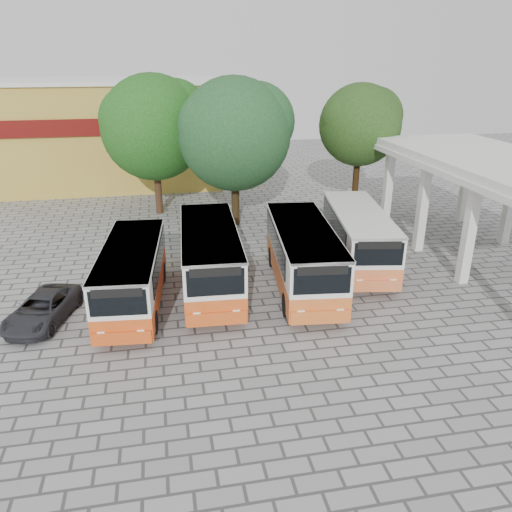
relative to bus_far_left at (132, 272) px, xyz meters
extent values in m
plane|color=gray|center=(7.35, -2.30, -1.56)|extent=(90.00, 90.00, 0.00)
cube|color=silver|center=(15.20, 8.20, 0.94)|extent=(0.45, 0.45, 5.00)
cube|color=silver|center=(20.50, 8.20, 0.94)|extent=(0.45, 0.45, 5.00)
cube|color=silver|center=(17.85, 1.70, 3.64)|extent=(6.60, 15.60, 0.40)
cube|color=silver|center=(17.85, 1.70, 3.29)|extent=(6.80, 15.80, 0.30)
cube|color=#AC8E31|center=(-3.65, 23.70, 2.44)|extent=(20.00, 10.00, 8.00)
cube|color=#590C0A|center=(-3.65, 18.60, 3.64)|extent=(20.00, 0.20, 1.20)
cube|color=silver|center=(-3.65, 23.70, 6.59)|extent=(20.40, 10.40, 0.30)
cube|color=#D14811|center=(0.00, 0.01, -0.72)|extent=(2.85, 7.58, 0.97)
cube|color=white|center=(0.00, 0.01, 0.45)|extent=(2.85, 7.58, 1.36)
cube|color=white|center=(0.00, 0.01, 1.08)|extent=(2.89, 7.59, 0.11)
cube|color=black|center=(-1.13, 0.01, 0.46)|extent=(0.57, 6.10, 0.97)
cube|color=black|center=(1.13, 0.01, 0.46)|extent=(0.57, 6.10, 0.97)
cube|color=black|center=(0.00, -3.72, 0.46)|extent=(1.99, 0.22, 0.97)
cube|color=black|center=(0.00, -3.72, 0.85)|extent=(1.76, 0.21, 0.32)
cylinder|color=black|center=(-1.00, -2.40, -1.09)|extent=(0.26, 0.93, 0.93)
cylinder|color=black|center=(1.00, -2.40, -1.09)|extent=(0.26, 0.93, 0.93)
cylinder|color=black|center=(-1.00, 2.42, -1.09)|extent=(0.26, 0.93, 0.93)
cylinder|color=black|center=(1.00, 2.42, -1.09)|extent=(0.26, 0.93, 0.93)
cube|color=#D14D15|center=(3.39, 1.01, -0.64)|extent=(2.81, 8.18, 1.06)
cube|color=white|center=(3.39, 1.01, 0.63)|extent=(2.81, 8.18, 1.48)
cube|color=white|center=(3.39, 1.01, 1.31)|extent=(2.86, 8.18, 0.12)
cube|color=black|center=(2.16, 1.01, 0.64)|extent=(0.38, 6.65, 1.06)
cube|color=black|center=(4.62, 1.01, 0.64)|extent=(0.38, 6.65, 1.06)
cube|color=black|center=(3.39, -3.05, 0.64)|extent=(2.17, 0.16, 1.06)
cube|color=black|center=(3.39, -3.05, 1.07)|extent=(1.92, 0.15, 0.34)
cylinder|color=black|center=(2.30, -1.61, -1.05)|extent=(0.28, 1.01, 1.01)
cylinder|color=black|center=(4.48, -1.61, -1.05)|extent=(0.28, 1.01, 1.01)
cylinder|color=black|center=(2.30, 3.63, -1.05)|extent=(0.28, 1.01, 1.01)
cylinder|color=black|center=(4.48, 3.63, -1.05)|extent=(0.28, 1.01, 1.01)
cube|color=#D46022|center=(7.56, 0.37, -0.64)|extent=(3.28, 8.33, 1.07)
cube|color=white|center=(7.56, 0.37, 0.64)|extent=(3.28, 8.33, 1.49)
cube|color=white|center=(7.56, 0.37, 1.32)|extent=(3.33, 8.33, 0.12)
cube|color=black|center=(6.33, 0.37, 0.65)|extent=(0.76, 6.66, 1.07)
cube|color=black|center=(8.80, 0.37, 0.65)|extent=(0.76, 6.66, 1.07)
cube|color=black|center=(7.56, -3.71, 0.65)|extent=(2.17, 0.28, 1.07)
cube|color=black|center=(7.56, -3.71, 1.08)|extent=(1.92, 0.26, 0.34)
cylinder|color=black|center=(6.47, -2.27, -1.05)|extent=(0.28, 1.01, 1.01)
cylinder|color=black|center=(8.66, -2.27, -1.05)|extent=(0.28, 1.01, 1.01)
cylinder|color=black|center=(6.47, 3.01, -1.05)|extent=(0.28, 1.01, 1.01)
cylinder|color=black|center=(8.66, 3.01, -1.05)|extent=(0.28, 1.01, 1.01)
cube|color=orange|center=(11.05, 2.50, -0.66)|extent=(3.64, 8.18, 1.04)
cube|color=white|center=(11.05, 2.50, 0.58)|extent=(3.64, 8.18, 1.45)
cube|color=white|center=(11.05, 2.50, 1.25)|extent=(3.69, 8.19, 0.12)
cube|color=black|center=(9.85, 2.50, 0.60)|extent=(1.13, 6.44, 1.04)
cube|color=black|center=(12.26, 2.50, 0.60)|extent=(1.13, 6.44, 1.04)
cube|color=black|center=(11.05, -1.47, 0.60)|extent=(2.10, 0.40, 1.04)
cube|color=black|center=(11.05, -1.47, 1.01)|extent=(1.86, 0.37, 0.34)
cylinder|color=black|center=(9.99, -0.07, -1.06)|extent=(0.28, 0.99, 0.99)
cylinder|color=black|center=(12.12, -0.07, -1.06)|extent=(0.28, 0.99, 0.99)
cylinder|color=black|center=(9.99, 5.06, -1.06)|extent=(0.28, 0.99, 0.99)
cylinder|color=black|center=(12.12, 5.06, -1.06)|extent=(0.28, 0.99, 0.99)
cylinder|color=#442A19|center=(1.23, 13.66, 0.56)|extent=(0.46, 0.46, 4.24)
sphere|color=#154D0E|center=(1.23, 13.66, 4.16)|extent=(6.75, 6.75, 6.75)
sphere|color=#154D0E|center=(2.58, 13.96, 4.84)|extent=(4.73, 4.73, 4.73)
sphere|color=#154D0E|center=(0.05, 13.46, 4.67)|extent=(4.39, 4.39, 4.39)
cylinder|color=#312411|center=(5.98, 10.30, 0.54)|extent=(0.50, 0.50, 4.20)
sphere|color=#16441C|center=(5.98, 10.30, 4.08)|extent=(6.78, 6.78, 6.78)
sphere|color=#16441C|center=(7.33, 10.60, 4.76)|extent=(4.75, 4.75, 4.75)
sphere|color=#16441C|center=(4.79, 10.10, 4.59)|extent=(4.41, 4.41, 4.41)
cylinder|color=#301E0C|center=(14.42, 11.50, 0.49)|extent=(0.43, 0.43, 4.09)
sphere|color=#1B3B0D|center=(14.42, 11.50, 4.28)|extent=(5.31, 5.31, 5.31)
sphere|color=#1B3B0D|center=(15.48, 11.80, 4.81)|extent=(3.71, 3.71, 3.71)
sphere|color=#1B3B0D|center=(13.49, 11.30, 4.68)|extent=(3.45, 3.45, 3.45)
imported|color=#28292F|center=(-3.59, -0.74, -0.99)|extent=(2.96, 4.47, 1.14)
camera|label=1|loc=(1.49, -19.84, 8.51)|focal=35.00mm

